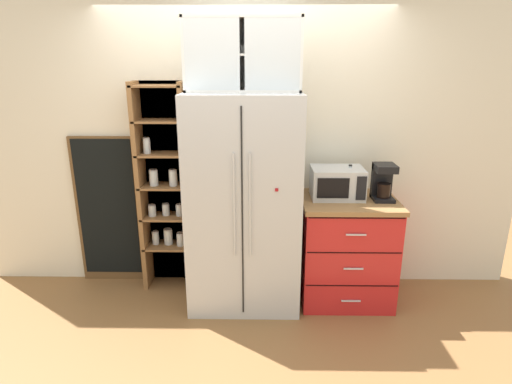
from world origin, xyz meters
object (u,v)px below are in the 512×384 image
(refrigerator, at_px, (244,202))
(mug_cream, at_px, (349,193))
(microwave, at_px, (337,183))
(bottle_clear, at_px, (349,183))
(coffee_maker, at_px, (383,181))
(mug_charcoal, at_px, (349,192))
(chalkboard_menu, at_px, (108,211))

(refrigerator, distance_m, mug_cream, 0.90)
(microwave, bearing_deg, bottle_clear, 3.04)
(coffee_maker, distance_m, bottle_clear, 0.28)
(microwave, xyz_separation_m, mug_charcoal, (0.11, -0.01, -0.08))
(bottle_clear, height_order, chalkboard_menu, chalkboard_menu)
(coffee_maker, relative_size, mug_cream, 2.65)
(coffee_maker, bearing_deg, chalkboard_menu, 173.37)
(coffee_maker, bearing_deg, microwave, 173.63)
(refrigerator, bearing_deg, mug_cream, 4.06)
(mug_charcoal, bearing_deg, microwave, 176.55)
(microwave, relative_size, mug_cream, 3.77)
(refrigerator, distance_m, microwave, 0.81)
(mug_charcoal, distance_m, chalkboard_menu, 2.23)
(mug_charcoal, height_order, mug_cream, mug_charcoal)
(refrigerator, bearing_deg, chalkboard_menu, 165.85)
(coffee_maker, bearing_deg, bottle_clear, 170.12)
(mug_cream, distance_m, chalkboard_menu, 2.23)
(coffee_maker, xyz_separation_m, mug_charcoal, (-0.27, 0.04, -0.11))
(microwave, height_order, bottle_clear, bottle_clear)
(mug_cream, bearing_deg, refrigerator, -175.94)
(refrigerator, relative_size, mug_charcoal, 16.65)
(mug_charcoal, bearing_deg, mug_cream, -90.63)
(mug_charcoal, bearing_deg, refrigerator, -175.17)
(refrigerator, bearing_deg, microwave, 5.93)
(microwave, height_order, coffee_maker, coffee_maker)
(microwave, height_order, mug_cream, microwave)
(refrigerator, xyz_separation_m, microwave, (0.79, 0.08, 0.15))
(microwave, height_order, chalkboard_menu, chalkboard_menu)
(microwave, bearing_deg, refrigerator, -174.07)
(mug_charcoal, bearing_deg, bottle_clear, 98.74)
(microwave, distance_m, coffee_maker, 0.38)
(bottle_clear, bearing_deg, microwave, -176.96)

